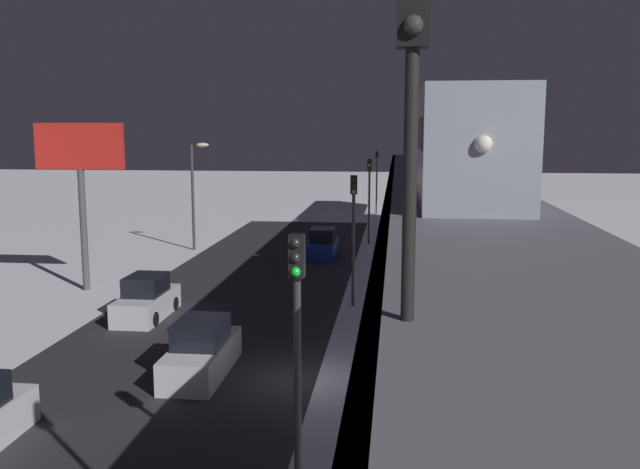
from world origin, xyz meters
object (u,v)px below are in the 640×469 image
at_px(subway_train, 430,137).
at_px(sedan_white, 147,301).
at_px(sedan_blue, 322,245).
at_px(traffic_light_mid, 354,221).
at_px(rail_signal, 412,82).
at_px(traffic_light_distant, 377,173).
at_px(sedan_white_3, 202,352).
at_px(traffic_light_near, 297,338).
at_px(traffic_light_far, 369,188).
at_px(commercial_billboard, 80,163).

relative_size(subway_train, sedan_white, 12.41).
xyz_separation_m(sedan_blue, traffic_light_mid, (-2.90, 12.91, 3.40)).
bearing_deg(rail_signal, sedan_blue, -82.34).
bearing_deg(subway_train, traffic_light_distant, -80.77).
bearing_deg(sedan_white_3, sedan_blue, 85.52).
xyz_separation_m(sedan_white, traffic_light_near, (-9.30, 15.77, 3.41)).
bearing_deg(sedan_white, traffic_light_near, 120.53).
distance_m(subway_train, sedan_white_3, 25.14).
height_order(sedan_blue, traffic_light_far, traffic_light_far).
distance_m(sedan_white_3, commercial_billboard, 16.56).
distance_m(sedan_white, sedan_blue, 17.25).
relative_size(sedan_white_3, traffic_light_far, 0.73).
distance_m(traffic_light_near, traffic_light_mid, 18.87).
bearing_deg(sedan_blue, traffic_light_far, 64.05).
bearing_deg(traffic_light_distant, traffic_light_near, 90.00).
distance_m(sedan_white, traffic_light_far, 24.10).
bearing_deg(traffic_light_far, traffic_light_distant, -90.00).
bearing_deg(traffic_light_distant, traffic_light_far, 90.00).
bearing_deg(subway_train, traffic_light_mid, 71.42).
height_order(traffic_light_far, traffic_light_distant, same).
bearing_deg(traffic_light_mid, commercial_billboard, -7.20).
bearing_deg(rail_signal, sedan_white, -62.17).
xyz_separation_m(sedan_white_3, traffic_light_near, (-4.70, 8.80, 3.40)).
height_order(subway_train, traffic_light_far, subway_train).
bearing_deg(rail_signal, traffic_light_distant, -88.01).
height_order(sedan_white, traffic_light_distant, traffic_light_distant).
height_order(sedan_white_3, traffic_light_distant, traffic_light_distant).
bearing_deg(commercial_billboard, sedan_white_3, 129.51).
xyz_separation_m(traffic_light_near, traffic_light_mid, (0.00, -18.87, 0.00)).
bearing_deg(sedan_white, rail_signal, 117.83).
distance_m(traffic_light_distant, commercial_billboard, 38.82).
xyz_separation_m(sedan_blue, sedan_white_3, (1.80, 22.98, -0.00)).
distance_m(traffic_light_mid, commercial_billboard, 14.86).
bearing_deg(rail_signal, subway_train, -93.01).
bearing_deg(traffic_light_mid, sedan_white, 18.45).
bearing_deg(traffic_light_near, sedan_white, -59.47).
height_order(rail_signal, traffic_light_distant, rail_signal).
bearing_deg(subway_train, sedan_white_3, 68.45).
bearing_deg(rail_signal, traffic_light_near, -69.97).
xyz_separation_m(rail_signal, traffic_light_near, (2.18, -5.98, -4.86)).
bearing_deg(traffic_light_distant, traffic_light_mid, 90.00).
bearing_deg(sedan_white, traffic_light_distant, -102.83).
relative_size(sedan_white_3, traffic_light_distant, 0.73).
distance_m(traffic_light_mid, traffic_light_distant, 37.74).
height_order(rail_signal, traffic_light_mid, rail_signal).
xyz_separation_m(rail_signal, sedan_white_3, (6.88, -14.78, -8.25)).
xyz_separation_m(sedan_white, traffic_light_mid, (-9.30, -3.10, 3.41)).
distance_m(subway_train, rail_signal, 37.21).
relative_size(sedan_blue, traffic_light_distant, 0.69).
bearing_deg(sedan_blue, sedan_white_3, -94.48).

